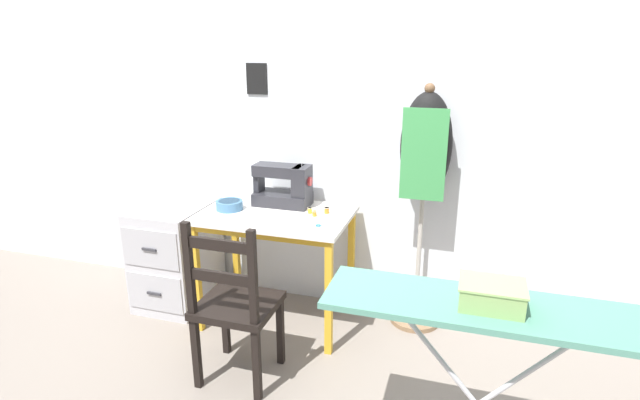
{
  "coord_description": "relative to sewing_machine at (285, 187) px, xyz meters",
  "views": [
    {
      "loc": [
        1.11,
        -2.38,
        1.74
      ],
      "look_at": [
        0.3,
        0.27,
        0.86
      ],
      "focal_mm": 28.0,
      "sensor_mm": 36.0,
      "label": 1
    }
  ],
  "objects": [
    {
      "name": "ground_plane",
      "position": [
        -0.01,
        -0.47,
        -0.86
      ],
      "size": [
        14.0,
        14.0,
        0.0
      ],
      "primitive_type": "plane",
      "color": "gray"
    },
    {
      "name": "wall_back",
      "position": [
        -0.01,
        0.21,
        0.42
      ],
      "size": [
        10.0,
        0.06,
        2.55
      ],
      "color": "silver",
      "rests_on": "ground_plane"
    },
    {
      "name": "sewing_table",
      "position": [
        -0.01,
        -0.17,
        -0.22
      ],
      "size": [
        0.92,
        0.61,
        0.74
      ],
      "color": "silver",
      "rests_on": "ground_plane"
    },
    {
      "name": "sewing_machine",
      "position": [
        0.0,
        0.0,
        0.0
      ],
      "size": [
        0.37,
        0.19,
        0.29
      ],
      "color": "#28282D",
      "rests_on": "sewing_table"
    },
    {
      "name": "fabric_bowl",
      "position": [
        -0.3,
        -0.18,
        -0.09
      ],
      "size": [
        0.17,
        0.17,
        0.06
      ],
      "color": "teal",
      "rests_on": "sewing_table"
    },
    {
      "name": "scissors",
      "position": [
        0.35,
        -0.29,
        -0.12
      ],
      "size": [
        0.15,
        0.08,
        0.01
      ],
      "color": "silver",
      "rests_on": "sewing_table"
    },
    {
      "name": "thread_spool_near_machine",
      "position": [
        0.2,
        -0.11,
        -0.1
      ],
      "size": [
        0.03,
        0.03,
        0.04
      ],
      "color": "yellow",
      "rests_on": "sewing_table"
    },
    {
      "name": "thread_spool_mid_table",
      "position": [
        0.24,
        -0.15,
        -0.11
      ],
      "size": [
        0.03,
        0.03,
        0.04
      ],
      "color": "orange",
      "rests_on": "sewing_table"
    },
    {
      "name": "thread_spool_far_edge",
      "position": [
        0.3,
        -0.08,
        -0.1
      ],
      "size": [
        0.04,
        0.04,
        0.04
      ],
      "color": "orange",
      "rests_on": "sewing_table"
    },
    {
      "name": "wooden_chair",
      "position": [
        0.01,
        -0.78,
        -0.43
      ],
      "size": [
        0.4,
        0.38,
        0.92
      ],
      "color": "black",
      "rests_on": "ground_plane"
    },
    {
      "name": "filing_cabinet",
      "position": [
        -0.76,
        -0.13,
        -0.51
      ],
      "size": [
        0.43,
        0.57,
        0.7
      ],
      "color": "#B7B7BC",
      "rests_on": "ground_plane"
    },
    {
      "name": "dress_form",
      "position": [
        0.86,
        0.08,
        0.21
      ],
      "size": [
        0.32,
        0.32,
        1.52
      ],
      "color": "#846647",
      "rests_on": "ground_plane"
    },
    {
      "name": "ironing_board",
      "position": [
        1.22,
        -1.15,
        -0.07
      ],
      "size": [
        1.18,
        0.33,
        0.84
      ],
      "color": "#518E7A",
      "rests_on": "ground_plane"
    },
    {
      "name": "storage_box",
      "position": [
        1.22,
        -1.15,
        0.02
      ],
      "size": [
        0.23,
        0.17,
        0.09
      ],
      "color": "#8EB266",
      "rests_on": "ironing_board"
    }
  ]
}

